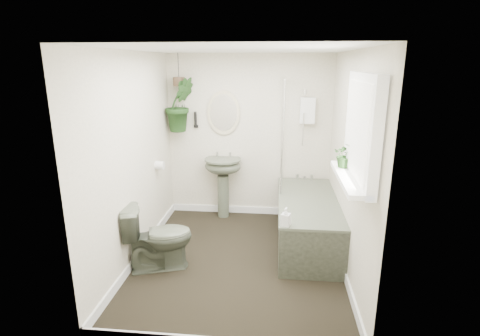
# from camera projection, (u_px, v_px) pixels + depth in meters

# --- Properties ---
(floor) EXTENTS (2.30, 2.80, 0.02)m
(floor) POSITION_uv_depth(u_px,v_px,m) (239.00, 260.00, 4.29)
(floor) COLOR black
(floor) RESTS_ON ground
(ceiling) EXTENTS (2.30, 2.80, 0.02)m
(ceiling) POSITION_uv_depth(u_px,v_px,m) (238.00, 48.00, 3.66)
(ceiling) COLOR white
(ceiling) RESTS_ON ground
(wall_back) EXTENTS (2.30, 0.02, 2.30)m
(wall_back) POSITION_uv_depth(u_px,v_px,m) (249.00, 137.00, 5.32)
(wall_back) COLOR beige
(wall_back) RESTS_ON ground
(wall_front) EXTENTS (2.30, 0.02, 2.30)m
(wall_front) POSITION_uv_depth(u_px,v_px,m) (218.00, 214.00, 2.62)
(wall_front) COLOR beige
(wall_front) RESTS_ON ground
(wall_left) EXTENTS (0.02, 2.80, 2.30)m
(wall_left) POSITION_uv_depth(u_px,v_px,m) (133.00, 160.00, 4.08)
(wall_left) COLOR beige
(wall_left) RESTS_ON ground
(wall_right) EXTENTS (0.02, 2.80, 2.30)m
(wall_right) POSITION_uv_depth(u_px,v_px,m) (350.00, 166.00, 3.86)
(wall_right) COLOR beige
(wall_right) RESTS_ON ground
(skirting) EXTENTS (2.30, 2.80, 0.10)m
(skirting) POSITION_uv_depth(u_px,v_px,m) (239.00, 256.00, 4.27)
(skirting) COLOR white
(skirting) RESTS_ON floor
(bathtub) EXTENTS (0.72, 1.72, 0.58)m
(bathtub) POSITION_uv_depth(u_px,v_px,m) (307.00, 221.00, 4.61)
(bathtub) COLOR #4C5242
(bathtub) RESTS_ON floor
(bath_screen) EXTENTS (0.04, 0.72, 1.40)m
(bath_screen) POSITION_uv_depth(u_px,v_px,m) (283.00, 134.00, 4.84)
(bath_screen) COLOR silver
(bath_screen) RESTS_ON bathtub
(shower_box) EXTENTS (0.20, 0.10, 0.35)m
(shower_box) POSITION_uv_depth(u_px,v_px,m) (307.00, 110.00, 5.07)
(shower_box) COLOR white
(shower_box) RESTS_ON wall_back
(oval_mirror) EXTENTS (0.46, 0.03, 0.62)m
(oval_mirror) POSITION_uv_depth(u_px,v_px,m) (224.00, 113.00, 5.22)
(oval_mirror) COLOR beige
(oval_mirror) RESTS_ON wall_back
(wall_sconce) EXTENTS (0.04, 0.04, 0.22)m
(wall_sconce) POSITION_uv_depth(u_px,v_px,m) (196.00, 120.00, 5.28)
(wall_sconce) COLOR black
(wall_sconce) RESTS_ON wall_back
(toilet_roll_holder) EXTENTS (0.11, 0.11, 0.11)m
(toilet_roll_holder) POSITION_uv_depth(u_px,v_px,m) (159.00, 165.00, 4.82)
(toilet_roll_holder) COLOR white
(toilet_roll_holder) RESTS_ON wall_left
(window_recess) EXTENTS (0.08, 1.00, 0.90)m
(window_recess) POSITION_uv_depth(u_px,v_px,m) (362.00, 129.00, 3.06)
(window_recess) COLOR white
(window_recess) RESTS_ON wall_right
(window_sill) EXTENTS (0.18, 1.00, 0.04)m
(window_sill) POSITION_uv_depth(u_px,v_px,m) (349.00, 178.00, 3.18)
(window_sill) COLOR white
(window_sill) RESTS_ON wall_right
(window_blinds) EXTENTS (0.01, 0.86, 0.76)m
(window_blinds) POSITION_uv_depth(u_px,v_px,m) (356.00, 129.00, 3.06)
(window_blinds) COLOR white
(window_blinds) RESTS_ON wall_right
(toilet) EXTENTS (0.81, 0.62, 0.73)m
(toilet) POSITION_uv_depth(u_px,v_px,m) (158.00, 237.00, 4.03)
(toilet) COLOR #4C5242
(toilet) RESTS_ON floor
(pedestal_sink) EXTENTS (0.57, 0.50, 0.88)m
(pedestal_sink) POSITION_uv_depth(u_px,v_px,m) (223.00, 188.00, 5.39)
(pedestal_sink) COLOR #4C5242
(pedestal_sink) RESTS_ON floor
(sill_plant) EXTENTS (0.21, 0.19, 0.23)m
(sill_plant) POSITION_uv_depth(u_px,v_px,m) (345.00, 155.00, 3.40)
(sill_plant) COLOR black
(sill_plant) RESTS_ON window_sill
(hanging_plant) EXTENTS (0.52, 0.49, 0.74)m
(hanging_plant) POSITION_uv_depth(u_px,v_px,m) (180.00, 105.00, 5.13)
(hanging_plant) COLOR black
(hanging_plant) RESTS_ON ceiling
(soap_bottle) EXTENTS (0.11, 0.11, 0.19)m
(soap_bottle) POSITION_uv_depth(u_px,v_px,m) (286.00, 217.00, 3.77)
(soap_bottle) COLOR #343030
(soap_bottle) RESTS_ON bathtub
(hanging_pot) EXTENTS (0.16, 0.16, 0.12)m
(hanging_pot) POSITION_uv_depth(u_px,v_px,m) (179.00, 82.00, 5.05)
(hanging_pot) COLOR #4F3A28
(hanging_pot) RESTS_ON ceiling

